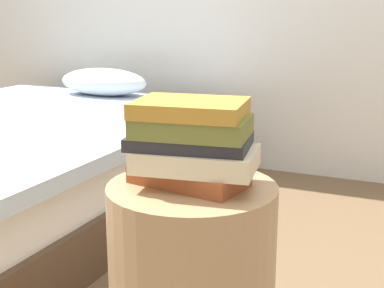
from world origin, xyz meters
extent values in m
cube|color=#4C3828|center=(-1.28, 0.76, 0.11)|extent=(1.53, 2.03, 0.22)
cube|color=white|center=(-1.28, 0.76, 0.31)|extent=(1.47, 1.94, 0.18)
cube|color=silver|center=(-1.28, 0.76, 0.43)|extent=(1.56, 1.99, 0.06)
ellipsoid|color=silver|center=(-1.27, 1.56, 0.54)|extent=(0.56, 0.29, 0.16)
cylinder|color=tan|center=(0.00, 0.00, 0.27)|extent=(0.43, 0.43, 0.54)
cube|color=#994723|center=(-0.01, 0.01, 0.57)|extent=(0.30, 0.19, 0.04)
cube|color=beige|center=(0.01, 0.00, 0.61)|extent=(0.31, 0.22, 0.05)
cube|color=#28282D|center=(-0.01, 0.01, 0.65)|extent=(0.32, 0.24, 0.03)
cube|color=olive|center=(0.00, 0.00, 0.69)|extent=(0.29, 0.21, 0.05)
cube|color=#B7842D|center=(-0.01, 0.01, 0.74)|extent=(0.29, 0.23, 0.04)
camera|label=1|loc=(0.52, -1.17, 0.97)|focal=51.12mm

